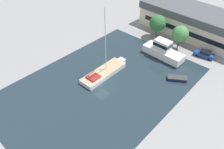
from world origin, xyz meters
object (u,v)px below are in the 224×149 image
warehouse_building (193,21)px  small_dinghy (177,78)px  quay_tree_by_water (180,34)px  sailboat_moored (104,72)px  motor_cruiser (163,51)px  parked_car (204,54)px  quay_tree_near_building (158,23)px

warehouse_building → small_dinghy: size_ratio=6.95×
quay_tree_by_water → sailboat_moored: (-6.28, -19.19, -3.60)m
small_dinghy → motor_cruiser: bearing=20.1°
motor_cruiser → warehouse_building: bearing=3.9°
sailboat_moored → motor_cruiser: size_ratio=1.48×
motor_cruiser → parked_car: bearing=-45.5°
sailboat_moored → motor_cruiser: sailboat_moored is taller
parked_car → quay_tree_by_water: bearing=92.7°
sailboat_moored → parked_car: bearing=57.9°
quay_tree_near_building → small_dinghy: 17.88m
warehouse_building → motor_cruiser: 15.32m
quay_tree_by_water → small_dinghy: bearing=-60.2°
quay_tree_by_water → small_dinghy: size_ratio=1.49×
warehouse_building → small_dinghy: 21.65m
warehouse_building → motor_cruiser: (0.63, -15.19, -1.88)m
motor_cruiser → small_dinghy: motor_cruiser is taller
quay_tree_near_building → motor_cruiser: 9.55m
warehouse_building → parked_car: warehouse_building is taller
small_dinghy → sailboat_moored: bearing=92.6°
quay_tree_near_building → quay_tree_by_water: quay_tree_near_building is taller
small_dinghy → warehouse_building: bearing=-13.6°
sailboat_moored → quay_tree_by_water: bearing=71.1°
sailboat_moored → motor_cruiser: 14.92m
quay_tree_near_building → sailboat_moored: size_ratio=0.43×
quay_tree_near_building → quay_tree_by_water: (7.18, -1.41, 0.17)m
quay_tree_by_water → small_dinghy: (5.87, -10.24, -3.87)m
quay_tree_by_water → motor_cruiser: quay_tree_by_water is taller
sailboat_moored → motor_cruiser: bearing=68.0°
quay_tree_by_water → small_dinghy: quay_tree_by_water is taller
parked_car → sailboat_moored: (-12.53, -20.53, -0.20)m
parked_car → motor_cruiser: motor_cruiser is taller
quay_tree_near_building → quay_tree_by_water: 7.32m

